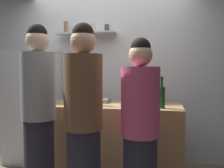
% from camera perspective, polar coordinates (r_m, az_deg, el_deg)
% --- Properties ---
extents(back_wall_assembly, '(4.80, 0.32, 2.60)m').
position_cam_1_polar(back_wall_assembly, '(3.74, -0.30, 2.55)').
color(back_wall_assembly, white).
rests_on(back_wall_assembly, ground).
extents(refrigerator, '(0.66, 0.67, 1.64)m').
position_cam_1_polar(refrigerator, '(3.80, -18.29, -4.89)').
color(refrigerator, silver).
rests_on(refrigerator, ground).
extents(counter, '(1.69, 0.73, 0.93)m').
position_cam_1_polar(counter, '(3.07, 0.00, -13.41)').
color(counter, '#9E7A51').
rests_on(counter, ground).
extents(baking_pan, '(0.34, 0.24, 0.05)m').
position_cam_1_polar(baking_pan, '(3.18, -3.70, -3.86)').
color(baking_pan, gray).
rests_on(baking_pan, counter).
extents(utensil_holder, '(0.09, 0.09, 0.23)m').
position_cam_1_polar(utensil_holder, '(2.92, 6.94, -3.67)').
color(utensil_holder, '#B2B2B7').
rests_on(utensil_holder, counter).
extents(wine_bottle_amber_glass, '(0.06, 0.06, 0.33)m').
position_cam_1_polar(wine_bottle_amber_glass, '(3.02, 9.56, -2.36)').
color(wine_bottle_amber_glass, '#472814').
rests_on(wine_bottle_amber_glass, counter).
extents(wine_bottle_pale_glass, '(0.08, 0.08, 0.27)m').
position_cam_1_polar(wine_bottle_pale_glass, '(2.86, -3.30, -3.05)').
color(wine_bottle_pale_glass, '#B2BFB2').
rests_on(wine_bottle_pale_glass, counter).
extents(wine_bottle_green_glass, '(0.07, 0.07, 0.35)m').
position_cam_1_polar(wine_bottle_green_glass, '(2.69, 11.69, -2.92)').
color(wine_bottle_green_glass, '#19471E').
rests_on(wine_bottle_green_glass, counter).
extents(water_bottle_plastic, '(0.08, 0.08, 0.24)m').
position_cam_1_polar(water_bottle_plastic, '(2.62, 4.43, -3.52)').
color(water_bottle_plastic, silver).
rests_on(water_bottle_plastic, counter).
extents(person_grey_hoodie, '(0.34, 0.34, 1.80)m').
position_cam_1_polar(person_grey_hoodie, '(2.55, -17.03, -6.76)').
color(person_grey_hoodie, '#262633').
rests_on(person_grey_hoodie, ground).
extents(person_pink_top, '(0.34, 0.34, 1.63)m').
position_cam_1_polar(person_pink_top, '(2.16, 6.69, -11.23)').
color(person_pink_top, '#262633').
rests_on(person_pink_top, ground).
extents(person_brown_jacket, '(0.34, 0.34, 1.75)m').
position_cam_1_polar(person_brown_jacket, '(2.16, -6.78, -9.23)').
color(person_brown_jacket, '#262633').
rests_on(person_brown_jacket, ground).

